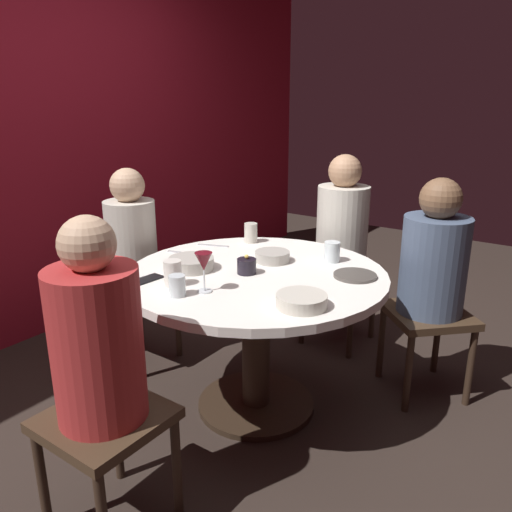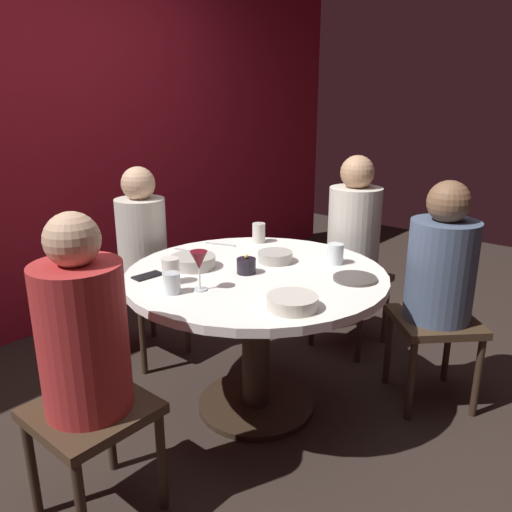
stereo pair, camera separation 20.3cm
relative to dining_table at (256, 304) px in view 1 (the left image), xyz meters
The scene contains 20 objects.
ground_plane 0.58m from the dining_table, ahead, with size 8.00×8.00×0.00m, color #2D231E.
back_wall 1.88m from the dining_table, 90.00° to the left, with size 6.00×0.10×2.60m, color maroon.
dining_table is the anchor object (origin of this frame).
seated_diner_left 0.94m from the dining_table, behind, with size 0.40×0.40×1.19m.
seated_diner_back 0.89m from the dining_table, 90.00° to the left, with size 0.40×0.40×1.17m.
seated_diner_right 0.94m from the dining_table, ahead, with size 0.40×0.40×1.22m.
seated_diner_front_right 0.93m from the dining_table, 45.00° to the right, with size 0.57×0.57×1.17m.
candle_holder 0.21m from the dining_table, 150.08° to the left, with size 0.09×0.09×0.09m.
wine_glass 0.45m from the dining_table, behind, with size 0.08×0.08×0.18m.
dinner_plate 0.50m from the dining_table, 63.34° to the right, with size 0.20×0.20×0.01m, color #4C4742.
cell_phone 0.54m from the dining_table, 137.91° to the left, with size 0.07×0.14×0.01m, color black.
bowl_serving_large 0.37m from the dining_table, 117.92° to the left, with size 0.22×0.22×0.06m, color #B2ADA3.
bowl_salad_center 0.50m from the dining_table, 121.38° to the right, with size 0.21×0.21×0.05m, color beige.
bowl_small_white 0.27m from the dining_table, ahead, with size 0.18×0.18×0.05m, color #B2ADA3.
cup_near_candle 0.47m from the dining_table, 151.54° to the left, with size 0.08×0.08×0.12m, color silver.
cup_by_left_diner 0.50m from the dining_table, 167.87° to the left, with size 0.07×0.07×0.09m, color silver.
cup_by_right_diner 0.56m from the dining_table, 38.62° to the left, with size 0.07×0.07×0.11m, color beige.
cup_center_front 0.47m from the dining_table, 32.10° to the right, with size 0.08×0.08×0.10m, color silver.
fork_near_plate 0.53m from the dining_table, 64.04° to the left, with size 0.02×0.18×0.01m, color #B7B7BC.
knife_near_plate 0.52m from the dining_table, 87.91° to the left, with size 0.02×0.18×0.01m, color #B7B7BC.
Camera 1 is at (-1.88, -1.33, 1.55)m, focal length 35.70 mm.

